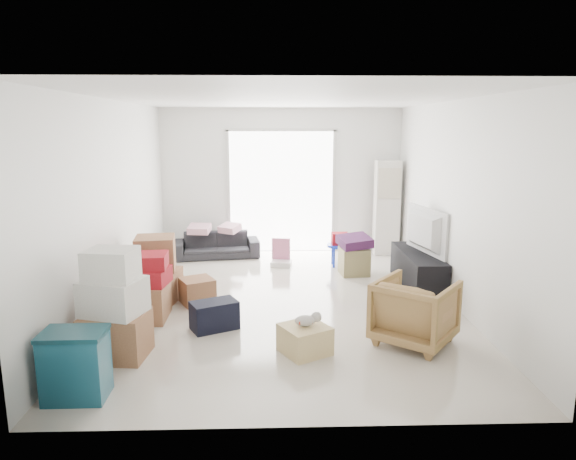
# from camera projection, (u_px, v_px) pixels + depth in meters

# --- Properties ---
(room_shell) EXTENTS (4.98, 6.48, 3.18)m
(room_shell) POSITION_uv_depth(u_px,v_px,m) (285.00, 204.00, 6.76)
(room_shell) COLOR beige
(room_shell) RESTS_ON ground
(sliding_door) EXTENTS (2.10, 0.04, 2.33)m
(sliding_door) POSITION_uv_depth(u_px,v_px,m) (281.00, 187.00, 9.70)
(sliding_door) COLOR white
(sliding_door) RESTS_ON room_shell
(ac_tower) EXTENTS (0.45, 0.30, 1.75)m
(ac_tower) POSITION_uv_depth(u_px,v_px,m) (387.00, 208.00, 9.51)
(ac_tower) COLOR silver
(ac_tower) RESTS_ON room_shell
(tv_console) EXTENTS (0.46, 1.55, 0.52)m
(tv_console) POSITION_uv_depth(u_px,v_px,m) (418.00, 269.00, 7.67)
(tv_console) COLOR black
(tv_console) RESTS_ON room_shell
(television) EXTENTS (0.89, 1.27, 0.15)m
(television) POSITION_uv_depth(u_px,v_px,m) (419.00, 248.00, 7.61)
(television) COLOR black
(television) RESTS_ON tv_console
(sofa) EXTENTS (1.59, 0.66, 0.60)m
(sofa) POSITION_uv_depth(u_px,v_px,m) (216.00, 241.00, 9.38)
(sofa) COLOR #26262B
(sofa) RESTS_ON room_shell
(pillow_left) EXTENTS (0.40, 0.33, 0.11)m
(pillow_left) POSITION_uv_depth(u_px,v_px,m) (199.00, 222.00, 9.25)
(pillow_left) COLOR #CF97AA
(pillow_left) RESTS_ON sofa
(pillow_right) EXTENTS (0.49, 0.46, 0.13)m
(pillow_right) POSITION_uv_depth(u_px,v_px,m) (230.00, 221.00, 9.33)
(pillow_right) COLOR #CF97AA
(pillow_right) RESTS_ON sofa
(armchair) EXTENTS (1.06, 1.05, 0.80)m
(armchair) POSITION_uv_depth(u_px,v_px,m) (415.00, 308.00, 5.62)
(armchair) COLOR #A57649
(armchair) RESTS_ON room_shell
(storage_bins) EXTENTS (0.55, 0.39, 0.62)m
(storage_bins) POSITION_uv_depth(u_px,v_px,m) (76.00, 365.00, 4.47)
(storage_bins) COLOR navy
(storage_bins) RESTS_ON room_shell
(box_stack_a) EXTENTS (0.69, 0.62, 1.15)m
(box_stack_a) POSITION_uv_depth(u_px,v_px,m) (114.00, 309.00, 5.25)
(box_stack_a) COLOR #916341
(box_stack_a) RESTS_ON room_shell
(box_stack_b) EXTENTS (0.72, 0.62, 0.83)m
(box_stack_b) POSITION_uv_depth(u_px,v_px,m) (141.00, 289.00, 6.34)
(box_stack_b) COLOR #916341
(box_stack_b) RESTS_ON room_shell
(box_stack_c) EXTENTS (0.67, 0.59, 0.89)m
(box_stack_c) POSITION_uv_depth(u_px,v_px,m) (156.00, 269.00, 7.02)
(box_stack_c) COLOR #916341
(box_stack_c) RESTS_ON room_shell
(loose_box) EXTENTS (0.55, 0.55, 0.34)m
(loose_box) POSITION_uv_depth(u_px,v_px,m) (197.00, 291.00, 6.95)
(loose_box) COLOR #916341
(loose_box) RESTS_ON room_shell
(duffel_bag) EXTENTS (0.61, 0.52, 0.34)m
(duffel_bag) POSITION_uv_depth(u_px,v_px,m) (214.00, 315.00, 6.05)
(duffel_bag) COLOR black
(duffel_bag) RESTS_ON room_shell
(ottoman) EXTENTS (0.48, 0.48, 0.44)m
(ottoman) POSITION_uv_depth(u_px,v_px,m) (354.00, 261.00, 8.30)
(ottoman) COLOR #8D7F52
(ottoman) RESTS_ON room_shell
(blanket) EXTENTS (0.57, 0.57, 0.14)m
(blanket) POSITION_uv_depth(u_px,v_px,m) (354.00, 244.00, 8.24)
(blanket) COLOR #451B45
(blanket) RESTS_ON ottoman
(kids_table) EXTENTS (0.44, 0.44, 0.58)m
(kids_table) POSITION_uv_depth(u_px,v_px,m) (340.00, 243.00, 8.76)
(kids_table) COLOR #0F2BC4
(kids_table) RESTS_ON room_shell
(toy_walker) EXTENTS (0.38, 0.35, 0.46)m
(toy_walker) POSITION_uv_depth(u_px,v_px,m) (281.00, 258.00, 8.87)
(toy_walker) COLOR silver
(toy_walker) RESTS_ON room_shell
(wood_crate) EXTENTS (0.61, 0.61, 0.30)m
(wood_crate) POSITION_uv_depth(u_px,v_px,m) (305.00, 339.00, 5.41)
(wood_crate) COLOR #E4CB83
(wood_crate) RESTS_ON room_shell
(plush_bunny) EXTENTS (0.29, 0.16, 0.14)m
(plush_bunny) POSITION_uv_depth(u_px,v_px,m) (308.00, 320.00, 5.38)
(plush_bunny) COLOR #B2ADA8
(plush_bunny) RESTS_ON wood_crate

